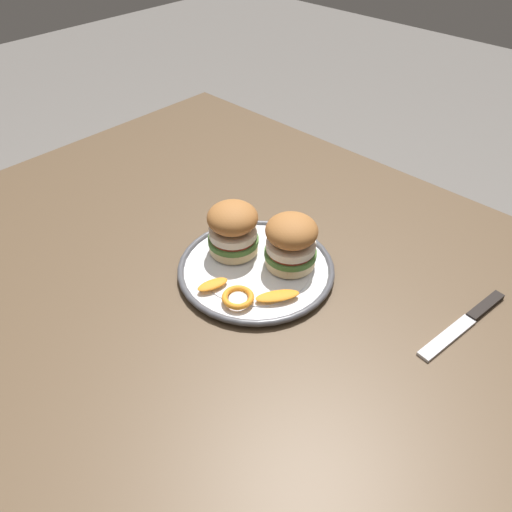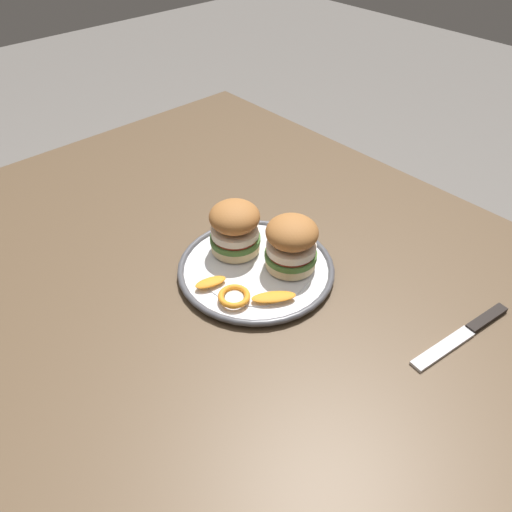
# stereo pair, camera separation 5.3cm
# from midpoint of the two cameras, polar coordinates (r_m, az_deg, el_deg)

# --- Properties ---
(ground_plane) EXTENTS (8.00, 8.00, 0.00)m
(ground_plane) POSITION_cam_midpoint_polar(r_m,az_deg,el_deg) (1.53, -0.94, -22.46)
(ground_plane) COLOR slate
(dining_table) EXTENTS (1.34, 1.09, 0.72)m
(dining_table) POSITION_cam_midpoint_polar(r_m,az_deg,el_deg) (1.01, -1.33, -5.32)
(dining_table) COLOR brown
(dining_table) RESTS_ON ground
(dinner_plate) EXTENTS (0.29, 0.29, 0.02)m
(dinner_plate) POSITION_cam_midpoint_polar(r_m,az_deg,el_deg) (0.94, 1.61, -1.46)
(dinner_plate) COLOR white
(dinner_plate) RESTS_ON dining_table
(sandwich_half_left) EXTENTS (0.12, 0.12, 0.10)m
(sandwich_half_left) POSITION_cam_midpoint_polar(r_m,az_deg,el_deg) (0.95, -0.77, 3.22)
(sandwich_half_left) COLOR beige
(sandwich_half_left) RESTS_ON dinner_plate
(sandwich_half_right) EXTENTS (0.13, 0.13, 0.10)m
(sandwich_half_right) POSITION_cam_midpoint_polar(r_m,az_deg,el_deg) (0.91, 5.64, 1.45)
(sandwich_half_right) COLOR beige
(sandwich_half_right) RESTS_ON dinner_plate
(orange_peel_curled) EXTENTS (0.08, 0.08, 0.01)m
(orange_peel_curled) POSITION_cam_midpoint_polar(r_m,az_deg,el_deg) (0.87, -0.71, -4.57)
(orange_peel_curled) COLOR orange
(orange_peel_curled) RESTS_ON dinner_plate
(orange_peel_strip_long) EXTENTS (0.04, 0.06, 0.01)m
(orange_peel_strip_long) POSITION_cam_midpoint_polar(r_m,az_deg,el_deg) (0.90, -3.42, -2.97)
(orange_peel_strip_long) COLOR orange
(orange_peel_strip_long) RESTS_ON dinner_plate
(orange_peel_strip_short) EXTENTS (0.07, 0.08, 0.01)m
(orange_peel_strip_short) POSITION_cam_midpoint_polar(r_m,az_deg,el_deg) (0.87, 3.69, -4.65)
(orange_peel_strip_short) COLOR orange
(orange_peel_strip_short) RESTS_ON dinner_plate
(table_knife) EXTENTS (0.05, 0.22, 0.01)m
(table_knife) POSITION_cam_midpoint_polar(r_m,az_deg,el_deg) (0.92, 24.09, -7.77)
(table_knife) COLOR silver
(table_knife) RESTS_ON dining_table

